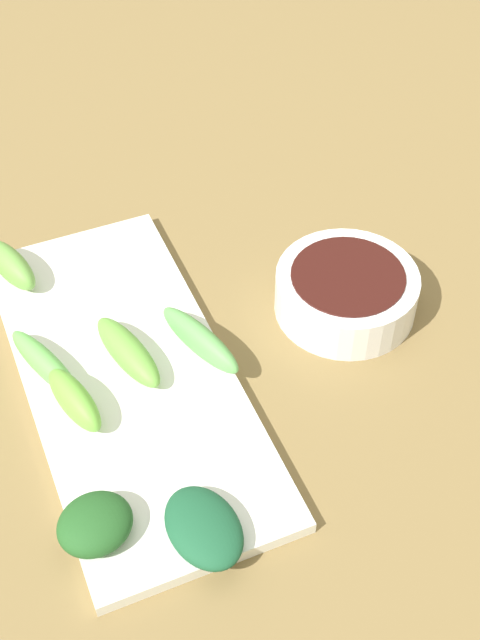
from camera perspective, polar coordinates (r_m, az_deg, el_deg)
The scene contains 10 objects.
tabletop at distance 0.78m, azimuth 0.40°, elevation -2.14°, with size 2.10×2.10×0.02m, color olive.
sauce_bowl at distance 0.80m, azimuth 6.99°, elevation 1.91°, with size 0.13×0.13×0.04m.
serving_plate at distance 0.75m, azimuth -7.42°, elevation -3.66°, with size 0.17×0.38×0.01m, color white.
broccoli_stalk_0 at distance 0.71m, azimuth -10.80°, elevation -5.15°, with size 0.02×0.07×0.03m, color #6CB73E.
broccoli_stalk_1 at distance 0.75m, azimuth -12.69°, elevation -2.78°, with size 0.02×0.09×0.02m, color #64B651.
broccoli_stalk_2 at distance 0.83m, azimuth -14.80°, elevation 3.51°, with size 0.03×0.08×0.03m, color #68A245.
broccoli_stalk_3 at distance 0.74m, azimuth -2.59°, elevation -1.41°, with size 0.02×0.10×0.03m, color #5EA453.
broccoli_leafy_4 at distance 0.64m, azimuth -2.40°, elevation -13.45°, with size 0.05×0.07×0.02m, color #1B5333.
broccoli_stalk_5 at distance 0.74m, azimuth -7.36°, elevation -2.07°, with size 0.03×0.09×0.03m, color #6AAD41.
broccoli_leafy_6 at distance 0.65m, azimuth -9.49°, elevation -13.07°, with size 0.06×0.05×0.03m, color #225422.
Camera 1 is at (0.20, 0.47, 0.60)m, focal length 48.78 mm.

